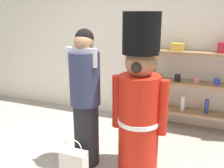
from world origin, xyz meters
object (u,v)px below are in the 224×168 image
person_shopper (85,98)px  shopping_bag (74,164)px  merchandise_shelf (197,81)px  teddy_bear_guard (139,101)px

person_shopper → shopping_bag: person_shopper is taller
shopping_bag → person_shopper: bearing=90.6°
merchandise_shelf → shopping_bag: (-1.09, -1.74, -0.60)m
teddy_bear_guard → person_shopper: 0.61m
merchandise_shelf → person_shopper: person_shopper is taller
teddy_bear_guard → person_shopper: teddy_bear_guard is taller
merchandise_shelf → shopping_bag: size_ratio=3.30×
teddy_bear_guard → merchandise_shelf: bearing=68.4°
person_shopper → shopping_bag: 0.73m
person_shopper → shopping_bag: size_ratio=3.43×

